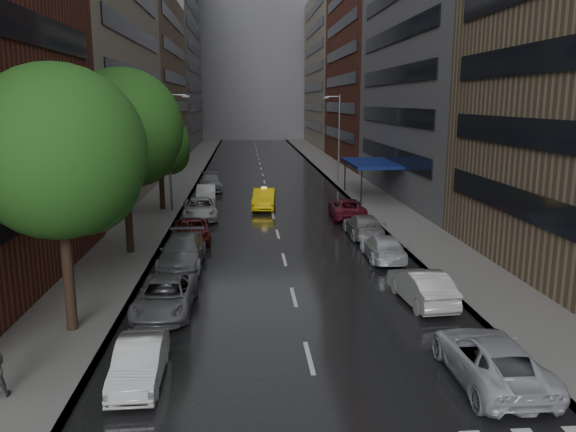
% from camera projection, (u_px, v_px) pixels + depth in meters
% --- Properties ---
extents(ground, '(220.00, 220.00, 0.00)m').
position_uv_depth(ground, '(326.00, 424.00, 15.08)').
color(ground, gray).
rests_on(ground, ground).
extents(road, '(14.00, 140.00, 0.01)m').
position_uv_depth(road, '(263.00, 177.00, 63.90)').
color(road, black).
rests_on(road, ground).
extents(sidewalk_left, '(4.00, 140.00, 0.15)m').
position_uv_depth(sidewalk_left, '(183.00, 177.00, 63.20)').
color(sidewalk_left, gray).
rests_on(sidewalk_left, ground).
extents(sidewalk_right, '(4.00, 140.00, 0.15)m').
position_uv_depth(sidewalk_right, '(341.00, 176.00, 64.56)').
color(sidewalk_right, gray).
rests_on(sidewalk_right, ground).
extents(buildings_left, '(8.00, 108.00, 38.00)m').
position_uv_depth(buildings_left, '(136.00, 38.00, 68.12)').
color(buildings_left, maroon).
rests_on(buildings_left, ground).
extents(buildings_right, '(8.05, 109.10, 36.00)m').
position_uv_depth(buildings_right, '(383.00, 46.00, 68.54)').
color(buildings_right, '#937A5B').
rests_on(buildings_right, ground).
extents(building_far, '(40.00, 14.00, 32.00)m').
position_uv_depth(building_far, '(252.00, 67.00, 127.07)').
color(building_far, slate).
rests_on(building_far, ground).
extents(tree_near, '(6.19, 6.19, 9.87)m').
position_uv_depth(tree_near, '(58.00, 152.00, 19.68)').
color(tree_near, '#382619').
rests_on(tree_near, ground).
extents(tree_mid, '(6.47, 6.47, 10.31)m').
position_uv_depth(tree_mid, '(123.00, 128.00, 30.34)').
color(tree_mid, '#382619').
rests_on(tree_mid, ground).
extents(tree_far, '(4.70, 4.70, 7.49)m').
position_uv_depth(tree_far, '(160.00, 146.00, 43.36)').
color(tree_far, '#382619').
rests_on(tree_far, ground).
extents(taxi, '(2.12, 5.02, 1.61)m').
position_uv_depth(taxi, '(264.00, 199.00, 45.07)').
color(taxi, yellow).
rests_on(taxi, ground).
extents(parked_cars_left, '(2.93, 42.89, 1.58)m').
position_uv_depth(parked_cars_left, '(195.00, 221.00, 36.94)').
color(parked_cars_left, silver).
rests_on(parked_cars_left, ground).
extents(parked_cars_right, '(2.74, 30.06, 1.50)m').
position_uv_depth(parked_cars_right, '(386.00, 249.00, 30.10)').
color(parked_cars_right, silver).
rests_on(parked_cars_right, ground).
extents(street_lamp_left, '(1.74, 0.22, 9.00)m').
position_uv_depth(street_lamp_left, '(170.00, 149.00, 42.80)').
color(street_lamp_left, gray).
rests_on(street_lamp_left, sidewalk_left).
extents(street_lamp_right, '(1.74, 0.22, 9.00)m').
position_uv_depth(street_lamp_right, '(338.00, 136.00, 58.61)').
color(street_lamp_right, gray).
rests_on(street_lamp_right, sidewalk_right).
extents(awning, '(4.00, 8.00, 3.12)m').
position_uv_depth(awning, '(371.00, 163.00, 49.30)').
color(awning, navy).
rests_on(awning, sidewalk_right).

